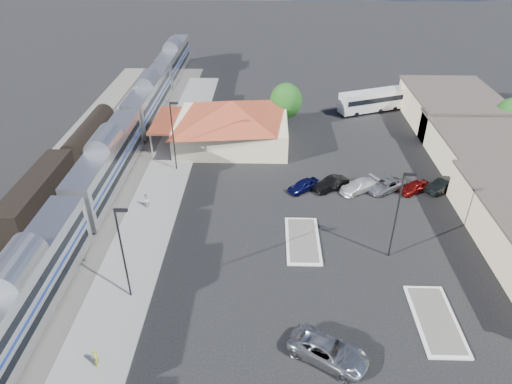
{
  "coord_description": "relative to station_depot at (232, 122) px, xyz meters",
  "views": [
    {
      "loc": [
        0.37,
        -33.82,
        28.0
      ],
      "look_at": [
        -0.75,
        6.55,
        2.8
      ],
      "focal_mm": 32.0,
      "sensor_mm": 36.0,
      "label": 1
    }
  ],
  "objects": [
    {
      "name": "tree_east_c",
      "position": [
        38.56,
        2.0,
        0.63
      ],
      "size": [
        4.41,
        4.41,
        6.21
      ],
      "color": "#382314",
      "rests_on": "ground"
    },
    {
      "name": "parked_car_a",
      "position": [
        9.19,
        -12.42,
        -2.45
      ],
      "size": [
        4.15,
        3.7,
        1.36
      ],
      "primitive_type": "imported",
      "rotation": [
        0.0,
        0.0,
        -0.92
      ],
      "color": "#0D0F45",
      "rests_on": "ground"
    },
    {
      "name": "freight_cars",
      "position": [
        -19.44,
        -17.53,
        -1.21
      ],
      "size": [
        2.8,
        46.0,
        4.0
      ],
      "color": "black",
      "rests_on": "ground"
    },
    {
      "name": "person_b",
      "position": [
        -8.22,
        -16.6,
        -2.1
      ],
      "size": [
        0.77,
        0.92,
        1.71
      ],
      "primitive_type": "imported",
      "rotation": [
        0.0,
        0.0,
        -1.73
      ],
      "color": "silver",
      "rests_on": "platform"
    },
    {
      "name": "parked_car_f",
      "position": [
        25.19,
        -12.12,
        -2.41
      ],
      "size": [
        4.46,
        3.7,
        1.44
      ],
      "primitive_type": "imported",
      "rotation": [
        0.0,
        0.0,
        -0.98
      ],
      "color": "black",
      "rests_on": "ground"
    },
    {
      "name": "suv",
      "position": [
        9.57,
        -35.85,
        -2.31
      ],
      "size": [
        6.46,
        5.31,
        1.64
      ],
      "primitive_type": "imported",
      "rotation": [
        0.0,
        0.0,
        1.04
      ],
      "color": "gray",
      "rests_on": "ground"
    },
    {
      "name": "lamp_plat_n",
      "position": [
        -6.34,
        -8.0,
        2.21
      ],
      "size": [
        1.08,
        0.25,
        9.0
      ],
      "color": "black",
      "rests_on": "ground"
    },
    {
      "name": "traffic_island_south",
      "position": [
        8.56,
        -22.0,
        -3.03
      ],
      "size": [
        3.3,
        7.5,
        0.21
      ],
      "color": "silver",
      "rests_on": "ground"
    },
    {
      "name": "railbed",
      "position": [
        -16.44,
        -16.0,
        -3.07
      ],
      "size": [
        16.0,
        100.0,
        0.12
      ],
      "primitive_type": "cube",
      "color": "#4C4944",
      "rests_on": "ground"
    },
    {
      "name": "lamp_lot",
      "position": [
        16.66,
        -24.0,
        2.21
      ],
      "size": [
        1.08,
        0.25,
        9.0
      ],
      "color": "black",
      "rests_on": "ground"
    },
    {
      "name": "passenger_train",
      "position": [
        -13.44,
        -11.97,
        -0.26
      ],
      "size": [
        3.0,
        104.0,
        5.55
      ],
      "color": "silver",
      "rests_on": "ground"
    },
    {
      "name": "coach_bus",
      "position": [
        21.5,
        12.0,
        -1.12
      ],
      "size": [
        11.0,
        6.18,
        3.5
      ],
      "rotation": [
        0.0,
        0.0,
        1.95
      ],
      "color": "white",
      "rests_on": "ground"
    },
    {
      "name": "parked_car_d",
      "position": [
        18.79,
        -12.12,
        -2.46
      ],
      "size": [
        5.25,
        4.57,
        1.34
      ],
      "primitive_type": "imported",
      "rotation": [
        0.0,
        0.0,
        -0.97
      ],
      "color": "gray",
      "rests_on": "ground"
    },
    {
      "name": "buildings_east",
      "position": [
        32.56,
        -9.72,
        -0.86
      ],
      "size": [
        14.4,
        51.4,
        4.8
      ],
      "color": "#C6B28C",
      "rests_on": "ground"
    },
    {
      "name": "traffic_island_north",
      "position": [
        18.56,
        -32.0,
        -3.03
      ],
      "size": [
        3.3,
        7.5,
        0.21
      ],
      "color": "silver",
      "rests_on": "ground"
    },
    {
      "name": "parked_car_e",
      "position": [
        21.99,
        -12.42,
        -2.46
      ],
      "size": [
        4.17,
        3.43,
        1.34
      ],
      "primitive_type": "imported",
      "rotation": [
        0.0,
        0.0,
        -1.01
      ],
      "color": "maroon",
      "rests_on": "ground"
    },
    {
      "name": "parked_car_b",
      "position": [
        12.39,
        -12.12,
        -2.4
      ],
      "size": [
        4.55,
        3.71,
        1.46
      ],
      "primitive_type": "imported",
      "rotation": [
        0.0,
        0.0,
        -0.99
      ],
      "color": "black",
      "rests_on": "ground"
    },
    {
      "name": "tree_depot",
      "position": [
        7.56,
        6.0,
        0.89
      ],
      "size": [
        4.71,
        4.71,
        6.63
      ],
      "color": "#382314",
      "rests_on": "ground"
    },
    {
      "name": "station_depot",
      "position": [
        0.0,
        0.0,
        0.0
      ],
      "size": [
        18.35,
        12.24,
        6.2
      ],
      "color": "#C0B28D",
      "rests_on": "ground"
    },
    {
      "name": "ground",
      "position": [
        4.56,
        -24.0,
        -3.13
      ],
      "size": [
        280.0,
        280.0,
        0.0
      ],
      "primitive_type": "plane",
      "color": "black",
      "rests_on": "ground"
    },
    {
      "name": "lamp_plat_s",
      "position": [
        -6.34,
        -30.0,
        2.21
      ],
      "size": [
        1.08,
        0.25,
        9.0
      ],
      "color": "black",
      "rests_on": "ground"
    },
    {
      "name": "person_a",
      "position": [
        -6.99,
        -37.0,
        -2.15
      ],
      "size": [
        0.51,
        0.66,
        1.6
      ],
      "primitive_type": "imported",
      "rotation": [
        0.0,
        0.0,
        1.81
      ],
      "color": "gold",
      "rests_on": "platform"
    },
    {
      "name": "parked_car_c",
      "position": [
        15.59,
        -12.42,
        -2.43
      ],
      "size": [
        5.13,
        4.14,
        1.39
      ],
      "primitive_type": "imported",
      "rotation": [
        0.0,
        0.0,
        -1.03
      ],
      "color": "white",
      "rests_on": "ground"
    },
    {
      "name": "platform",
      "position": [
        -7.44,
        -18.0,
        -3.04
      ],
      "size": [
        5.5,
        92.0,
        0.18
      ],
      "primitive_type": "cube",
      "color": "gray",
      "rests_on": "ground"
    }
  ]
}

